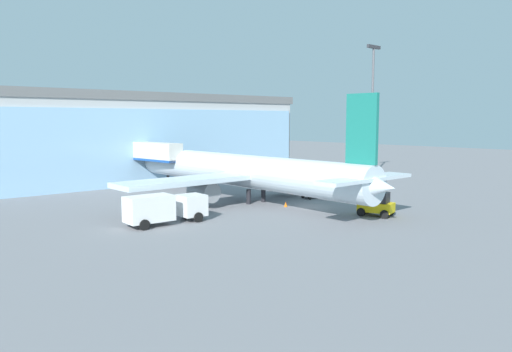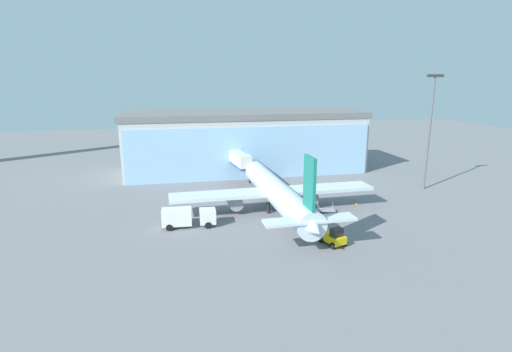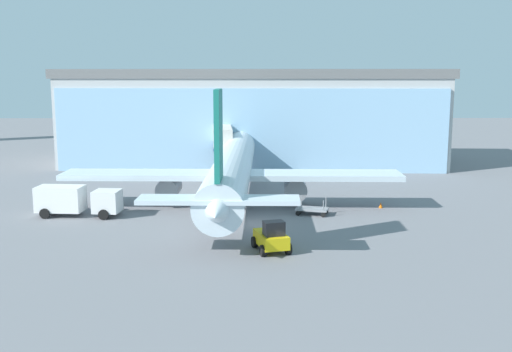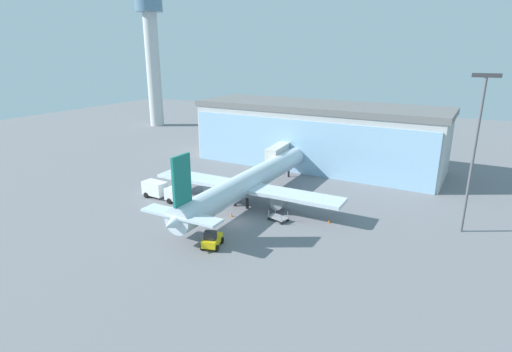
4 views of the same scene
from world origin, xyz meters
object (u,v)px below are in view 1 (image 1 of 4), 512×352
jet_bridge (143,152)px  airplane (243,171)px  catering_truck (163,208)px  safety_cone_nose (286,204)px  apron_light_mast (372,101)px  pushback_tug (377,206)px  safety_cone_wingtip (332,188)px  baggage_cart (315,194)px

jet_bridge → airplane: (1.85, -18.48, -1.34)m
catering_truck → airplane: bearing=24.1°
catering_truck → safety_cone_nose: (14.14, -1.32, -1.19)m
apron_light_mast → pushback_tug: bearing=-145.1°
jet_bridge → apron_light_mast: size_ratio=0.71×
airplane → safety_cone_wingtip: (13.90, -1.71, -3.08)m
apron_light_mast → safety_cone_wingtip: size_ratio=37.42×
pushback_tug → safety_cone_wingtip: bearing=-52.9°
baggage_cart → safety_cone_wingtip: (6.69, 2.62, -0.23)m
catering_truck → pushback_tug: catering_truck is taller
safety_cone_nose → jet_bridge: bearing=95.5°
jet_bridge → catering_truck: bearing=149.4°
pushback_tug → safety_cone_nose: (-2.71, 9.36, -0.70)m
jet_bridge → apron_light_mast: 36.37m
airplane → baggage_cart: (7.22, -4.33, -2.85)m
safety_cone_nose → catering_truck: bearing=174.7°
apron_light_mast → pushback_tug: 35.07m
apron_light_mast → catering_truck: apron_light_mast is taller
apron_light_mast → safety_cone_wingtip: apron_light_mast is taller
apron_light_mast → catering_truck: size_ratio=2.76×
baggage_cart → pushback_tug: size_ratio=0.88×
baggage_cart → safety_cone_nose: baggage_cart is taller
airplane → pushback_tug: (3.24, -15.39, -2.38)m
airplane → catering_truck: 14.53m
airplane → pushback_tug: size_ratio=11.22×
catering_truck → safety_cone_nose: size_ratio=13.57×
apron_light_mast → safety_cone_wingtip: (-16.62, -5.34, -11.80)m
jet_bridge → pushback_tug: 34.45m
airplane → catering_truck: airplane is taller
safety_cone_wingtip → pushback_tug: bearing=-127.9°
baggage_cart → jet_bridge: bearing=-52.3°
jet_bridge → safety_cone_nose: jet_bridge is taller
pushback_tug → airplane: bearing=-3.1°
airplane → safety_cone_wingtip: bearing=-95.6°
baggage_cart → apron_light_mast: bearing=-145.1°
airplane → baggage_cart: 8.89m
safety_cone_wingtip → jet_bridge: bearing=128.0°
jet_bridge → apron_light_mast: apron_light_mast is taller
jet_bridge → airplane: 18.62m
apron_light_mast → safety_cone_nose: apron_light_mast is taller
airplane → jet_bridge: bearing=7.2°
airplane → safety_cone_nose: airplane is taller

